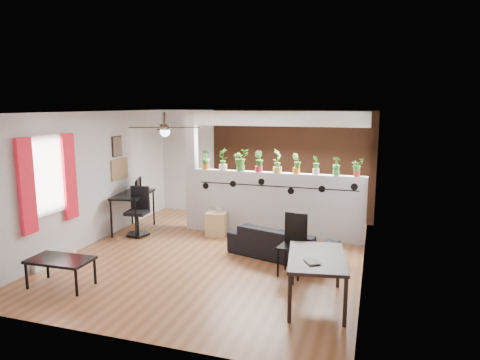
{
  "coord_description": "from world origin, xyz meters",
  "views": [
    {
      "loc": [
        2.7,
        -7.0,
        2.72
      ],
      "look_at": [
        0.28,
        0.6,
        1.32
      ],
      "focal_mm": 32.0,
      "sensor_mm": 36.0,
      "label": 1
    }
  ],
  "objects_px": {
    "ceiling_fan": "(165,129)",
    "potted_plant_7": "(336,166)",
    "computer_desk": "(133,197)",
    "office_chair": "(138,215)",
    "potted_plant_0": "(206,159)",
    "cube_shelf": "(216,224)",
    "potted_plant_4": "(277,160)",
    "sofa": "(282,243)",
    "potted_plant_5": "(297,163)",
    "dining_table": "(317,261)",
    "potted_plant_1": "(223,158)",
    "folding_chair": "(294,239)",
    "cup": "(218,210)",
    "potted_plant_6": "(316,164)",
    "potted_plant_3": "(259,161)",
    "potted_plant_2": "(241,159)",
    "potted_plant_8": "(357,167)",
    "coffee_table": "(60,262)"
  },
  "relations": [
    {
      "from": "ceiling_fan",
      "to": "dining_table",
      "type": "distance_m",
      "value": 3.46
    },
    {
      "from": "potted_plant_6",
      "to": "potted_plant_8",
      "type": "xyz_separation_m",
      "value": [
        0.79,
        0.0,
        -0.01
      ]
    },
    {
      "from": "potted_plant_0",
      "to": "potted_plant_5",
      "type": "xyz_separation_m",
      "value": [
        1.97,
        -0.0,
        -0.01
      ]
    },
    {
      "from": "potted_plant_7",
      "to": "potted_plant_5",
      "type": "bearing_deg",
      "value": -180.0
    },
    {
      "from": "computer_desk",
      "to": "office_chair",
      "type": "xyz_separation_m",
      "value": [
        0.26,
        -0.23,
        -0.31
      ]
    },
    {
      "from": "potted_plant_1",
      "to": "cup",
      "type": "height_order",
      "value": "potted_plant_1"
    },
    {
      "from": "potted_plant_8",
      "to": "coffee_table",
      "type": "height_order",
      "value": "potted_plant_8"
    },
    {
      "from": "office_chair",
      "to": "potted_plant_7",
      "type": "bearing_deg",
      "value": 11.72
    },
    {
      "from": "folding_chair",
      "to": "sofa",
      "type": "bearing_deg",
      "value": 116.01
    },
    {
      "from": "potted_plant_6",
      "to": "potted_plant_3",
      "type": "bearing_deg",
      "value": 180.0
    },
    {
      "from": "potted_plant_4",
      "to": "potted_plant_8",
      "type": "xyz_separation_m",
      "value": [
        1.58,
        0.0,
        -0.06
      ]
    },
    {
      "from": "ceiling_fan",
      "to": "sofa",
      "type": "bearing_deg",
      "value": 16.58
    },
    {
      "from": "ceiling_fan",
      "to": "coffee_table",
      "type": "height_order",
      "value": "ceiling_fan"
    },
    {
      "from": "ceiling_fan",
      "to": "potted_plant_2",
      "type": "bearing_deg",
      "value": 65.77
    },
    {
      "from": "dining_table",
      "to": "coffee_table",
      "type": "relative_size",
      "value": 1.41
    },
    {
      "from": "potted_plant_3",
      "to": "coffee_table",
      "type": "xyz_separation_m",
      "value": [
        -2.15,
        -3.49,
        -1.19
      ]
    },
    {
      "from": "potted_plant_6",
      "to": "cube_shelf",
      "type": "relative_size",
      "value": 0.77
    },
    {
      "from": "computer_desk",
      "to": "dining_table",
      "type": "distance_m",
      "value": 4.84
    },
    {
      "from": "computer_desk",
      "to": "office_chair",
      "type": "relative_size",
      "value": 1.23
    },
    {
      "from": "cup",
      "to": "potted_plant_5",
      "type": "bearing_deg",
      "value": 12.24
    },
    {
      "from": "potted_plant_1",
      "to": "potted_plant_2",
      "type": "height_order",
      "value": "potted_plant_1"
    },
    {
      "from": "potted_plant_5",
      "to": "office_chair",
      "type": "height_order",
      "value": "potted_plant_5"
    },
    {
      "from": "potted_plant_2",
      "to": "sofa",
      "type": "bearing_deg",
      "value": -45.93
    },
    {
      "from": "potted_plant_7",
      "to": "potted_plant_0",
      "type": "bearing_deg",
      "value": 180.0
    },
    {
      "from": "cube_shelf",
      "to": "computer_desk",
      "type": "height_order",
      "value": "computer_desk"
    },
    {
      "from": "potted_plant_3",
      "to": "computer_desk",
      "type": "relative_size",
      "value": 0.35
    },
    {
      "from": "potted_plant_5",
      "to": "folding_chair",
      "type": "relative_size",
      "value": 0.41
    },
    {
      "from": "dining_table",
      "to": "folding_chair",
      "type": "height_order",
      "value": "folding_chair"
    },
    {
      "from": "potted_plant_0",
      "to": "cup",
      "type": "xyz_separation_m",
      "value": [
        0.41,
        -0.34,
        -1.02
      ]
    },
    {
      "from": "potted_plant_0",
      "to": "cube_shelf",
      "type": "distance_m",
      "value": 1.41
    },
    {
      "from": "potted_plant_1",
      "to": "potted_plant_7",
      "type": "height_order",
      "value": "potted_plant_1"
    },
    {
      "from": "potted_plant_6",
      "to": "potted_plant_0",
      "type": "bearing_deg",
      "value": 180.0
    },
    {
      "from": "potted_plant_0",
      "to": "folding_chair",
      "type": "relative_size",
      "value": 0.43
    },
    {
      "from": "sofa",
      "to": "office_chair",
      "type": "relative_size",
      "value": 1.81
    },
    {
      "from": "sofa",
      "to": "dining_table",
      "type": "distance_m",
      "value": 1.9
    },
    {
      "from": "potted_plant_5",
      "to": "sofa",
      "type": "bearing_deg",
      "value": -90.65
    },
    {
      "from": "cube_shelf",
      "to": "coffee_table",
      "type": "bearing_deg",
      "value": -120.63
    },
    {
      "from": "potted_plant_2",
      "to": "sofa",
      "type": "xyz_separation_m",
      "value": [
        1.17,
        -1.21,
        -1.33
      ]
    },
    {
      "from": "potted_plant_1",
      "to": "potted_plant_5",
      "type": "distance_m",
      "value": 1.58
    },
    {
      "from": "potted_plant_7",
      "to": "folding_chair",
      "type": "bearing_deg",
      "value": -103.74
    },
    {
      "from": "dining_table",
      "to": "computer_desk",
      "type": "bearing_deg",
      "value": 151.78
    },
    {
      "from": "ceiling_fan",
      "to": "potted_plant_4",
      "type": "bearing_deg",
      "value": 48.37
    },
    {
      "from": "coffee_table",
      "to": "potted_plant_1",
      "type": "bearing_deg",
      "value": 68.75
    },
    {
      "from": "potted_plant_0",
      "to": "dining_table",
      "type": "bearing_deg",
      "value": -45.87
    },
    {
      "from": "ceiling_fan",
      "to": "potted_plant_7",
      "type": "height_order",
      "value": "ceiling_fan"
    },
    {
      "from": "potted_plant_6",
      "to": "folding_chair",
      "type": "relative_size",
      "value": 0.39
    },
    {
      "from": "potted_plant_6",
      "to": "office_chair",
      "type": "distance_m",
      "value": 3.84
    },
    {
      "from": "potted_plant_8",
      "to": "potted_plant_7",
      "type": "bearing_deg",
      "value": 180.0
    },
    {
      "from": "potted_plant_1",
      "to": "potted_plant_8",
      "type": "relative_size",
      "value": 1.31
    },
    {
      "from": "sofa",
      "to": "computer_desk",
      "type": "xyz_separation_m",
      "value": [
        -3.43,
        0.62,
        0.49
      ]
    }
  ]
}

